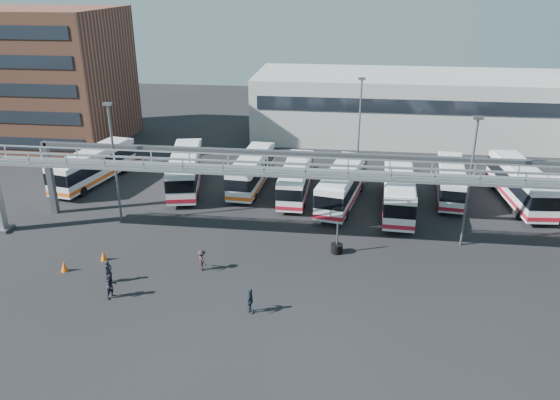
# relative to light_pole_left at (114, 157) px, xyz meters

# --- Properties ---
(ground) EXTENTS (140.00, 140.00, 0.00)m
(ground) POSITION_rel_light_pole_left_xyz_m (16.00, -8.00, -5.73)
(ground) COLOR black
(ground) RESTS_ON ground
(gantry) EXTENTS (51.40, 5.15, 7.10)m
(gantry) POSITION_rel_light_pole_left_xyz_m (16.00, -2.13, -0.22)
(gantry) COLOR #919499
(gantry) RESTS_ON ground
(apartment_building) EXTENTS (18.00, 15.00, 16.00)m
(apartment_building) POSITION_rel_light_pole_left_xyz_m (-18.00, 22.00, 2.27)
(apartment_building) COLOR brown
(apartment_building) RESTS_ON ground
(warehouse) EXTENTS (42.00, 14.00, 8.00)m
(warehouse) POSITION_rel_light_pole_left_xyz_m (28.00, 30.00, -1.73)
(warehouse) COLOR #9E9E99
(warehouse) RESTS_ON ground
(light_pole_left) EXTENTS (0.70, 0.35, 10.21)m
(light_pole_left) POSITION_rel_light_pole_left_xyz_m (0.00, 0.00, 0.00)
(light_pole_left) COLOR #4C4F54
(light_pole_left) RESTS_ON ground
(light_pole_mid) EXTENTS (0.70, 0.35, 10.21)m
(light_pole_mid) POSITION_rel_light_pole_left_xyz_m (28.00, -1.00, 0.00)
(light_pole_mid) COLOR #4C4F54
(light_pole_mid) RESTS_ON ground
(light_pole_back) EXTENTS (0.70, 0.35, 10.21)m
(light_pole_back) POSITION_rel_light_pole_left_xyz_m (20.00, 14.00, 0.00)
(light_pole_back) COLOR #4C4F54
(light_pole_back) RESTS_ON ground
(bus_0) EXTENTS (4.68, 11.48, 3.40)m
(bus_0) POSITION_rel_light_pole_left_xyz_m (-6.24, 8.56, -3.85)
(bus_0) COLOR silver
(bus_0) RESTS_ON ground
(bus_2) EXTENTS (4.96, 11.87, 3.51)m
(bus_2) POSITION_rel_light_pole_left_xyz_m (3.28, 8.43, -3.78)
(bus_2) COLOR silver
(bus_2) RESTS_ON ground
(bus_3) EXTENTS (3.18, 10.81, 3.24)m
(bus_3) POSITION_rel_light_pole_left_xyz_m (9.68, 9.41, -3.93)
(bus_3) COLOR silver
(bus_3) RESTS_ON ground
(bus_4) EXTENTS (2.60, 10.31, 3.12)m
(bus_4) POSITION_rel_light_pole_left_xyz_m (14.22, 7.71, -4.00)
(bus_4) COLOR silver
(bus_4) RESTS_ON ground
(bus_5) EXTENTS (4.66, 11.43, 3.38)m
(bus_5) POSITION_rel_light_pole_left_xyz_m (18.60, 6.31, -3.86)
(bus_5) COLOR silver
(bus_5) RESTS_ON ground
(bus_6) EXTENTS (3.24, 11.42, 3.43)m
(bus_6) POSITION_rel_light_pole_left_xyz_m (23.55, 5.34, -3.83)
(bus_6) COLOR silver
(bus_6) RESTS_ON ground
(bus_7) EXTENTS (3.45, 10.34, 3.08)m
(bus_7) POSITION_rel_light_pole_left_xyz_m (28.69, 9.16, -4.02)
(bus_7) COLOR silver
(bus_7) RESTS_ON ground
(bus_8) EXTENTS (3.55, 11.66, 3.49)m
(bus_8) POSITION_rel_light_pole_left_xyz_m (34.72, 8.44, -3.80)
(bus_8) COLOR silver
(bus_8) RESTS_ON ground
(pedestrian_a) EXTENTS (0.60, 0.70, 1.62)m
(pedestrian_a) POSITION_rel_light_pole_left_xyz_m (3.13, -9.74, -4.92)
(pedestrian_a) COLOR black
(pedestrian_a) RESTS_ON ground
(pedestrian_b) EXTENTS (0.95, 1.03, 1.69)m
(pedestrian_b) POSITION_rel_light_pole_left_xyz_m (4.12, -11.56, -4.88)
(pedestrian_b) COLOR #231E29
(pedestrian_b) RESTS_ON ground
(pedestrian_c) EXTENTS (1.11, 1.12, 1.55)m
(pedestrian_c) POSITION_rel_light_pole_left_xyz_m (9.01, -7.31, -4.95)
(pedestrian_c) COLOR #2C1D20
(pedestrian_c) RESTS_ON ground
(pedestrian_d) EXTENTS (0.48, 0.99, 1.65)m
(pedestrian_d) POSITION_rel_light_pole_left_xyz_m (13.35, -12.13, -4.90)
(pedestrian_d) COLOR #1C2732
(pedestrian_d) RESTS_ON ground
(cone_left) EXTENTS (0.54, 0.54, 0.74)m
(cone_left) POSITION_rel_light_pole_left_xyz_m (1.42, -6.82, -5.36)
(cone_left) COLOR #F85A0D
(cone_left) RESTS_ON ground
(cone_right) EXTENTS (0.61, 0.61, 0.79)m
(cone_right) POSITION_rel_light_pole_left_xyz_m (-0.65, -8.73, -5.33)
(cone_right) COLOR #F85A0D
(cone_right) RESTS_ON ground
(tire_stack) EXTENTS (0.90, 0.90, 2.56)m
(tire_stack) POSITION_rel_light_pole_left_xyz_m (18.44, -3.50, -5.30)
(tire_stack) COLOR black
(tire_stack) RESTS_ON ground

